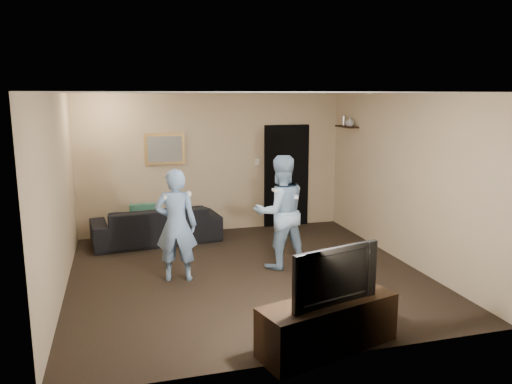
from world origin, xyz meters
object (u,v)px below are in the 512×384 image
object	(u,v)px
tv_console	(328,325)
television	(329,273)
wii_player_left	(176,225)
sofa	(156,224)
wii_player_right	(280,212)

from	to	relation	value
tv_console	television	size ratio (longest dim) A/B	1.45
television	wii_player_left	world-z (taller)	wii_player_left
sofa	wii_player_right	xyz separation A→B (m)	(1.70, -1.81, 0.53)
television	wii_player_left	bearing A→B (deg)	102.78
tv_console	wii_player_left	size ratio (longest dim) A/B	0.94
tv_console	sofa	bearing A→B (deg)	92.67
television	wii_player_left	size ratio (longest dim) A/B	0.65
tv_console	television	distance (m)	0.56
tv_console	television	world-z (taller)	television
sofa	television	xyz separation A→B (m)	(1.40, -4.30, 0.49)
sofa	wii_player_left	world-z (taller)	wii_player_left
tv_console	wii_player_right	bearing A→B (deg)	67.76
tv_console	wii_player_right	size ratio (longest dim) A/B	0.88
sofa	wii_player_left	xyz separation A→B (m)	(0.14, -1.94, 0.47)
sofa	wii_player_right	distance (m)	2.54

